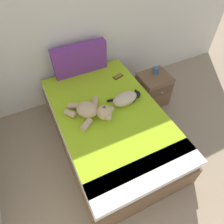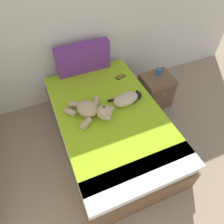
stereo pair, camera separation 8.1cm
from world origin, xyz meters
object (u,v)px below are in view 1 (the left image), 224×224
bed (110,127)px  patterned_cushion (80,59)px  cat (126,98)px  teddy_bear (92,111)px  nightstand (153,89)px  cell_phone (118,76)px  mug (156,70)px

bed → patterned_cushion: (-0.02, 0.93, 0.49)m
patterned_cushion → cat: (0.29, -0.85, -0.14)m
teddy_bear → nightstand: 1.23m
cat → nightstand: bearing=25.0°
teddy_bear → nightstand: teddy_bear is taller
bed → cell_phone: 0.77m
nightstand → cell_phone: bearing=159.6°
patterned_cushion → mug: (0.99, -0.47, -0.20)m
nightstand → patterned_cushion: bearing=150.4°
cat → teddy_bear: (-0.46, -0.02, 0.01)m
teddy_bear → mug: 1.24m
bed → mug: (0.97, 0.46, 0.29)m
bed → cat: 0.44m
bed → teddy_bear: bearing=163.7°
bed → cell_phone: size_ratio=12.61×
teddy_bear → cell_phone: teddy_bear is taller
bed → cat: bearing=17.2°
nightstand → mug: (0.04, 0.07, 0.30)m
mug → cell_phone: bearing=167.4°
patterned_cushion → teddy_bear: 0.90m
teddy_bear → cat: bearing=2.9°
bed → patterned_cushion: patterned_cushion is taller
cat → nightstand: 0.81m
patterned_cushion → nightstand: bearing=-29.6°
patterned_cushion → cell_phone: (0.43, -0.35, -0.21)m
cell_phone → mug: mug is taller
bed → nightstand: size_ratio=4.00×
cat → teddy_bear: teddy_bear is taller
patterned_cushion → cat: bearing=-71.3°
cat → mug: (0.71, 0.38, -0.06)m
cat → mug: cat is taller
bed → teddy_bear: teddy_bear is taller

